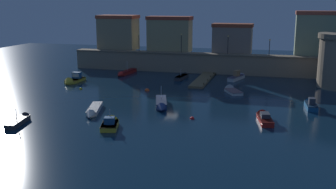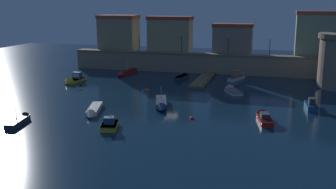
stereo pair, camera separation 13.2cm
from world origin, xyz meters
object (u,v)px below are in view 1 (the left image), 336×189
(quay_lamp_2, at_px, (228,42))
(mooring_buoy_1, at_px, (192,119))
(moored_boat_3, at_px, (93,111))
(moored_boat_1, at_px, (125,73))
(mooring_buoy_0, at_px, (147,91))
(quay_lamp_3, at_px, (270,44))
(quay_lamp_0, at_px, (139,40))
(moored_boat_2, at_px, (183,76))
(moored_boat_10, at_px, (73,80))
(moored_boat_4, at_px, (110,123))
(moored_boat_6, at_px, (161,104))
(moored_boat_9, at_px, (264,117))
(moored_boat_0, at_px, (21,120))
(mooring_buoy_2, at_px, (81,89))
(moored_boat_8, at_px, (310,104))
(quay_lamp_1, at_px, (181,40))
(moored_boat_7, at_px, (238,76))
(moored_boat_5, at_px, (231,90))

(quay_lamp_2, relative_size, mooring_buoy_1, 6.47)
(moored_boat_3, height_order, mooring_buoy_1, moored_boat_3)
(moored_boat_1, relative_size, mooring_buoy_0, 9.44)
(quay_lamp_3, relative_size, mooring_buoy_0, 3.99)
(quay_lamp_0, height_order, mooring_buoy_1, quay_lamp_0)
(quay_lamp_2, xyz_separation_m, moored_boat_2, (-7.31, -6.87, -5.97))
(moored_boat_3, xyz_separation_m, moored_boat_10, (-12.11, 17.42, 0.12))
(moored_boat_4, distance_m, mooring_buoy_0, 19.37)
(moored_boat_4, xyz_separation_m, mooring_buoy_1, (8.36, 5.43, -0.38))
(moored_boat_6, relative_size, mooring_buoy_0, 9.46)
(moored_boat_9, bearing_deg, moored_boat_4, 101.91)
(moored_boat_0, bearing_deg, mooring_buoy_2, -5.58)
(moored_boat_8, xyz_separation_m, moored_boat_9, (-5.80, -7.83, -0.08))
(moored_boat_9, height_order, mooring_buoy_0, moored_boat_9)
(quay_lamp_3, height_order, mooring_buoy_1, quay_lamp_3)
(moored_boat_8, bearing_deg, moored_boat_3, 106.53)
(quay_lamp_2, distance_m, mooring_buoy_1, 33.40)
(quay_lamp_0, xyz_separation_m, quay_lamp_2, (18.22, 0.00, 0.13))
(quay_lamp_1, height_order, mooring_buoy_1, quay_lamp_1)
(moored_boat_0, relative_size, moored_boat_7, 0.93)
(moored_boat_0, height_order, moored_boat_6, moored_boat_6)
(moored_boat_5, bearing_deg, moored_boat_7, -27.83)
(moored_boat_0, distance_m, moored_boat_2, 34.70)
(moored_boat_10, relative_size, mooring_buoy_2, 11.08)
(moored_boat_8, xyz_separation_m, moored_boat_10, (-39.10, 7.15, -0.04))
(moored_boat_9, distance_m, mooring_buoy_1, 8.62)
(quay_lamp_1, height_order, mooring_buoy_0, quay_lamp_1)
(moored_boat_8, distance_m, mooring_buoy_0, 24.86)
(moored_boat_1, height_order, mooring_buoy_2, moored_boat_1)
(quay_lamp_1, height_order, moored_boat_8, quay_lamp_1)
(quay_lamp_0, distance_m, moored_boat_7, 22.22)
(moored_boat_7, xyz_separation_m, moored_boat_8, (11.44, -18.21, -0.04))
(moored_boat_2, distance_m, moored_boat_6, 21.44)
(quay_lamp_2, bearing_deg, mooring_buoy_0, -118.73)
(moored_boat_0, distance_m, mooring_buoy_1, 20.36)
(moored_boat_4, relative_size, moored_boat_8, 0.88)
(moored_boat_4, height_order, mooring_buoy_1, moored_boat_4)
(moored_boat_0, relative_size, moored_boat_9, 0.99)
(moored_boat_2, relative_size, mooring_buoy_2, 11.50)
(moored_boat_0, distance_m, moored_boat_5, 31.90)
(quay_lamp_3, distance_m, mooring_buoy_1, 34.29)
(moored_boat_5, xyz_separation_m, moored_boat_9, (5.59, -14.67, 0.11))
(quay_lamp_1, distance_m, moored_boat_9, 36.20)
(moored_boat_3, bearing_deg, mooring_buoy_1, 77.30)
(moored_boat_6, relative_size, mooring_buoy_2, 14.27)
(moored_boat_4, relative_size, mooring_buoy_0, 5.97)
(moored_boat_1, height_order, mooring_buoy_1, moored_boat_1)
(quay_lamp_3, relative_size, moored_boat_10, 0.54)
(mooring_buoy_0, bearing_deg, moored_boat_7, 46.86)
(quay_lamp_2, xyz_separation_m, quay_lamp_3, (7.85, -0.00, -0.31))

